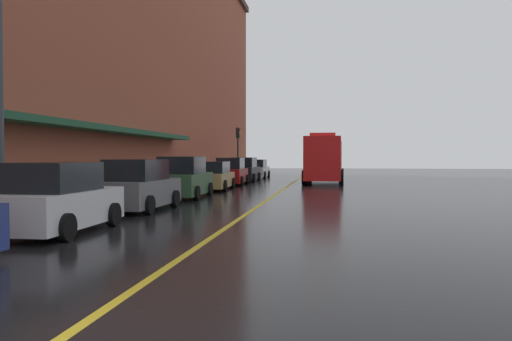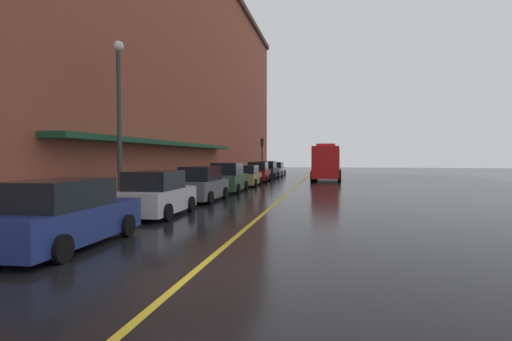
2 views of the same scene
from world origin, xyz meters
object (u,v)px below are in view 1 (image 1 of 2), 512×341
object	(u,v)px
parked_car_3	(183,179)
parked_car_5	(231,172)
parked_car_7	(256,169)
parked_car_1	(55,200)
parking_meter_0	(46,186)
street_lamp_left	(0,63)
traffic_light_near	(238,143)
parked_car_4	(213,177)
parked_car_2	(138,187)
parked_car_6	(244,170)
parking_meter_1	(43,186)
fire_truck	(324,160)

from	to	relation	value
parked_car_3	parked_car_5	size ratio (longest dim) A/B	1.04
parked_car_7	parked_car_3	bearing A→B (deg)	179.61
parked_car_1	parking_meter_0	distance (m)	2.21
street_lamp_left	traffic_light_near	xyz separation A→B (m)	(0.66, 31.34, -1.24)
parked_car_4	parked_car_5	distance (m)	5.41
parked_car_7	street_lamp_left	size ratio (longest dim) A/B	0.69
parked_car_2	parked_car_7	size ratio (longest dim) A/B	0.88
parked_car_1	parked_car_4	distance (m)	16.73
parked_car_6	parking_meter_1	world-z (taller)	parked_car_6
parked_car_1	traffic_light_near	bearing A→B (deg)	1.30
parked_car_6	street_lamp_left	world-z (taller)	street_lamp_left
parked_car_5	parked_car_7	distance (m)	11.40
parked_car_4	parking_meter_1	world-z (taller)	parked_car_4
parked_car_1	parked_car_2	bearing A→B (deg)	-1.66
parked_car_2	traffic_light_near	xyz separation A→B (m)	(-1.31, 26.59, 2.31)
parked_car_6	fire_truck	xyz separation A→B (m)	(6.25, -1.78, 0.82)
parking_meter_1	parked_car_2	bearing A→B (deg)	69.94
parking_meter_0	parking_meter_1	bearing A→B (deg)	-90.00
parking_meter_0	parked_car_7	bearing A→B (deg)	87.38
parked_car_3	street_lamp_left	bearing A→B (deg)	167.64
parked_car_2	parked_car_5	size ratio (longest dim) A/B	0.97
fire_truck	parking_meter_1	world-z (taller)	fire_truck
parked_car_6	street_lamp_left	bearing A→B (deg)	176.35
parked_car_1	fire_truck	distance (m)	26.57
parked_car_6	fire_truck	distance (m)	6.55
parked_car_1	parking_meter_1	distance (m)	2.09
parked_car_5	fire_truck	xyz separation A→B (m)	(6.24, 3.65, 0.82)
parked_car_7	parking_meter_0	size ratio (longest dim) A/B	3.62
fire_truck	parked_car_5	bearing A→B (deg)	-58.11
parked_car_2	parked_car_3	world-z (taller)	parked_car_3
parked_car_3	street_lamp_left	world-z (taller)	street_lamp_left
parked_car_2	parked_car_1	bearing A→B (deg)	-179.48
parked_car_5	street_lamp_left	distance (m)	21.90
parked_car_2	parked_car_3	bearing A→B (deg)	1.55
parked_car_6	fire_truck	bearing A→B (deg)	-105.31
parked_car_5	street_lamp_left	xyz separation A→B (m)	(-1.99, -21.52, 3.54)
parked_car_2	fire_truck	bearing A→B (deg)	-15.79
street_lamp_left	parked_car_7	bearing A→B (deg)	86.43
parked_car_1	parked_car_2	world-z (taller)	parked_car_2
parked_car_5	traffic_light_near	size ratio (longest dim) A/B	1.01
parked_car_4	parked_car_5	bearing A→B (deg)	-1.92
parked_car_2	parked_car_3	size ratio (longest dim) A/B	0.94
parked_car_2	parking_meter_0	bearing A→B (deg)	160.41
parked_car_3	parking_meter_1	size ratio (longest dim) A/B	3.40
parked_car_6	parking_meter_0	size ratio (longest dim) A/B	3.29
parked_car_6	parking_meter_1	xyz separation A→B (m)	(-1.38, -25.94, 0.20)
fire_truck	parking_meter_0	bearing A→B (deg)	-16.08
parked_car_2	parked_car_4	distance (m)	11.35
parked_car_2	parked_car_5	world-z (taller)	parked_car_5
parked_car_1	parked_car_3	xyz separation A→B (m)	(0.04, 11.00, 0.07)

